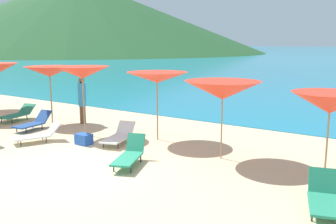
# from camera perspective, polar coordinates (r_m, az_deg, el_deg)

# --- Properties ---
(ground_plane) EXTENTS (50.00, 100.00, 0.30)m
(ground_plane) POSITION_cam_1_polar(r_m,az_deg,el_deg) (18.01, 10.64, -0.47)
(ground_plane) COLOR beige
(headland_hill) EXTENTS (130.38, 130.38, 25.63)m
(headland_hill) POSITION_cam_1_polar(r_m,az_deg,el_deg) (141.29, -13.33, 13.96)
(headland_hill) COLOR #235128
(headland_hill) RESTS_ON ground_plane
(umbrella_2) EXTENTS (2.17, 2.17, 2.28)m
(umbrella_2) POSITION_cam_1_polar(r_m,az_deg,el_deg) (15.77, -17.50, 5.87)
(umbrella_2) COLOR #9E7F59
(umbrella_2) RESTS_ON ground_plane
(umbrella_3) EXTENTS (2.05, 2.05, 2.40)m
(umbrella_3) POSITION_cam_1_polar(r_m,az_deg,el_deg) (13.33, -12.85, 5.85)
(umbrella_3) COLOR #9E7F59
(umbrella_3) RESTS_ON ground_plane
(umbrella_4) EXTENTS (2.13, 2.13, 2.26)m
(umbrella_4) POSITION_cam_1_polar(r_m,az_deg,el_deg) (12.29, -1.64, 5.25)
(umbrella_4) COLOR #9E7F59
(umbrella_4) RESTS_ON ground_plane
(umbrella_5) EXTENTS (2.28, 2.28, 2.18)m
(umbrella_5) POSITION_cam_1_polar(r_m,az_deg,el_deg) (10.32, 8.27, 3.28)
(umbrella_5) COLOR #9E7F59
(umbrella_5) RESTS_ON ground_plane
(umbrella_6) EXTENTS (1.86, 1.86, 2.09)m
(umbrella_6) POSITION_cam_1_polar(r_m,az_deg,el_deg) (9.21, 23.36, 1.25)
(umbrella_6) COLOR #9E7F59
(umbrella_6) RESTS_ON ground_plane
(lounge_chair_1) EXTENTS (1.11, 1.61, 0.60)m
(lounge_chair_1) POSITION_cam_1_polar(r_m,az_deg,el_deg) (13.00, -19.17, -3.22)
(lounge_chair_1) COLOR white
(lounge_chair_1) RESTS_ON ground_plane
(lounge_chair_3) EXTENTS (1.00, 1.76, 0.60)m
(lounge_chair_3) POSITION_cam_1_polar(r_m,az_deg,el_deg) (16.92, -21.85, -0.25)
(lounge_chair_3) COLOR #268C66
(lounge_chair_3) RESTS_ON ground_plane
(lounge_chair_4) EXTENTS (0.75, 1.57, 0.64)m
(lounge_chair_4) POSITION_cam_1_polar(r_m,az_deg,el_deg) (14.92, -19.73, -1.48)
(lounge_chair_4) COLOR #1E478C
(lounge_chair_4) RESTS_ON ground_plane
(lounge_chair_5) EXTENTS (0.99, 1.49, 0.68)m
(lounge_chair_5) POSITION_cam_1_polar(r_m,az_deg,el_deg) (7.97, 22.80, -11.85)
(lounge_chair_5) COLOR #268C66
(lounge_chair_5) RESTS_ON ground_plane
(lounge_chair_6) EXTENTS (0.98, 1.62, 0.61)m
(lounge_chair_6) POSITION_cam_1_polar(r_m,az_deg,el_deg) (12.19, -7.46, -3.57)
(lounge_chair_6) COLOR white
(lounge_chair_6) RESTS_ON ground_plane
(lounge_chair_8) EXTENTS (1.08, 1.64, 0.70)m
(lounge_chair_8) POSITION_cam_1_polar(r_m,az_deg,el_deg) (10.06, -5.83, -6.39)
(lounge_chair_8) COLOR #268C66
(lounge_chair_8) RESTS_ON ground_plane
(beachgoer_0) EXTENTS (0.32, 0.32, 1.85)m
(beachgoer_0) POSITION_cam_1_polar(r_m,az_deg,el_deg) (15.38, -12.89, 1.94)
(beachgoer_0) COLOR brown
(beachgoer_0) RESTS_ON ground_plane
(cooler_box) EXTENTS (0.50, 0.36, 0.34)m
(cooler_box) POSITION_cam_1_polar(r_m,az_deg,el_deg) (12.29, -12.65, -4.04)
(cooler_box) COLOR blue
(cooler_box) RESTS_ON ground_plane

